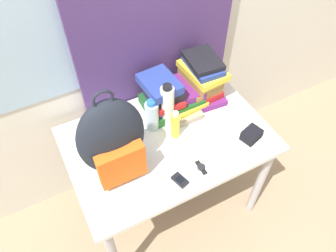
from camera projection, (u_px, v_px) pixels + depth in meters
The scene contains 15 objects.
ground_plane at pixel (194, 247), 2.12m from camera, with size 12.00×12.00×0.00m, color #9E8466.
wall_back at pixel (126, 12), 1.62m from camera, with size 6.00×0.06×2.50m.
curtain_blue at pixel (156, 10), 1.63m from camera, with size 0.92×0.04×2.50m.
desk at pixel (168, 149), 1.84m from camera, with size 1.08×0.72×0.74m.
backpack at pixel (112, 140), 1.47m from camera, with size 0.32×0.20×0.52m.
book_stack_left at pixel (162, 95), 1.82m from camera, with size 0.23×0.28×0.23m.
book_stack_center at pixel (181, 95), 1.89m from camera, with size 0.23×0.29×0.13m.
book_stack_right at pixel (201, 79), 1.88m from camera, with size 0.23×0.29×0.26m.
water_bottle at pixel (152, 115), 1.74m from camera, with size 0.07×0.07×0.20m.
sports_bottle at pixel (167, 105), 1.73m from camera, with size 0.07×0.07×0.27m.
sunscreen_bottle at pixel (175, 125), 1.70m from camera, with size 0.05×0.05×0.18m.
cell_phone at pixel (180, 180), 1.58m from camera, with size 0.07×0.09×0.02m.
sunglasses_case at pixel (190, 118), 1.83m from camera, with size 0.15×0.06×0.04m.
camera_pouch at pixel (251, 135), 1.73m from camera, with size 0.12×0.10×0.06m.
wristwatch at pixel (201, 167), 1.63m from camera, with size 0.04×0.09×0.01m.
Camera 1 is at (-0.50, -0.60, 2.12)m, focal length 35.00 mm.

